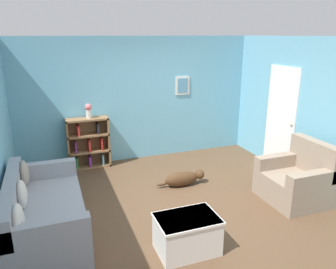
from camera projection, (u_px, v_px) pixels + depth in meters
The scene contains 9 objects.
ground_plane at pixel (177, 203), 5.32m from camera, with size 14.00×14.00×0.00m, color brown.
wall_back at pixel (138, 99), 6.96m from camera, with size 5.60×0.13×2.60m.
wall_right at pixel (310, 113), 5.80m from camera, with size 0.16×5.00×2.60m.
couch at pixel (43, 214), 4.39m from camera, with size 0.96×1.96×0.86m.
bookshelf at pixel (89, 143), 6.65m from camera, with size 0.83×0.29×1.03m.
recliner_chair at pixel (297, 180), 5.35m from camera, with size 0.91×0.98×0.98m.
coffee_table at pixel (187, 233), 4.08m from camera, with size 0.77×0.54×0.47m.
dog at pixel (183, 178), 5.90m from camera, with size 0.91×0.24×0.26m.
vase at pixel (88, 110), 6.44m from camera, with size 0.13×0.13×0.29m.
Camera 1 is at (-1.78, -4.42, 2.63)m, focal length 35.00 mm.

